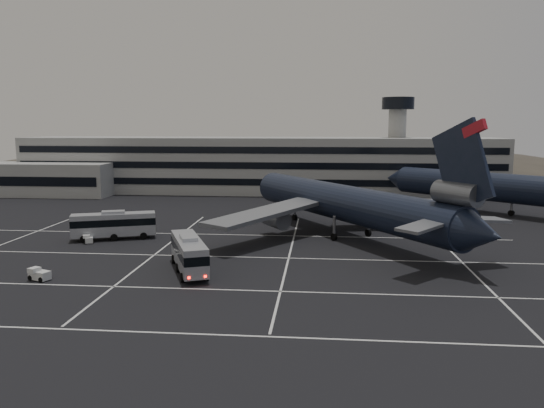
{
  "coord_description": "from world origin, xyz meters",
  "views": [
    {
      "loc": [
        16.09,
        -63.17,
        17.25
      ],
      "look_at": [
        8.5,
        18.07,
        5.0
      ],
      "focal_mm": 35.0,
      "sensor_mm": 36.0,
      "label": 1
    }
  ],
  "objects": [
    {
      "name": "hills",
      "position": [
        17.99,
        170.0,
        -12.07
      ],
      "size": [
        352.0,
        180.0,
        44.0
      ],
      "color": "#38332B",
      "rests_on": "ground"
    },
    {
      "name": "ground",
      "position": [
        0.0,
        0.0,
        0.0
      ],
      "size": [
        260.0,
        260.0,
        0.0
      ],
      "primitive_type": "plane",
      "color": "black",
      "rests_on": "ground"
    },
    {
      "name": "trijet_far",
      "position": [
        53.01,
        39.65,
        5.43
      ],
      "size": [
        46.22,
        43.04,
        18.08
      ],
      "rotation": [
        0.0,
        0.0,
        0.84
      ],
      "color": "black",
      "rests_on": "ground"
    },
    {
      "name": "bus_near",
      "position": [
        0.62,
        -3.32,
        2.35
      ],
      "size": [
        7.22,
        12.33,
        4.3
      ],
      "rotation": [
        0.0,
        0.0,
        0.39
      ],
      "color": "#989A9F",
      "rests_on": "ground"
    },
    {
      "name": "terminal",
      "position": [
        -2.95,
        71.14,
        6.93
      ],
      "size": [
        125.0,
        26.0,
        24.0
      ],
      "color": "gray",
      "rests_on": "ground"
    },
    {
      "name": "tug_a",
      "position": [
        -17.83,
        10.25,
        0.56
      ],
      "size": [
        1.87,
        2.26,
        1.26
      ],
      "rotation": [
        0.0,
        0.0,
        0.41
      ],
      "color": "silver",
      "rests_on": "ground"
    },
    {
      "name": "trijet_main",
      "position": [
        20.0,
        18.37,
        5.25
      ],
      "size": [
        40.89,
        51.13,
        18.08
      ],
      "rotation": [
        0.0,
        0.0,
        0.57
      ],
      "color": "black",
      "rests_on": "ground"
    },
    {
      "name": "bus_far",
      "position": [
        -15.15,
        13.15,
        2.38
      ],
      "size": [
        12.55,
        6.93,
        4.35
      ],
      "rotation": [
        0.0,
        0.0,
        1.92
      ],
      "color": "#989A9F",
      "rests_on": "ground"
    },
    {
      "name": "tug_b",
      "position": [
        -15.07,
        -8.46,
        0.66
      ],
      "size": [
        2.63,
        2.12,
        1.48
      ],
      "rotation": [
        0.0,
        0.0,
        1.21
      ],
      "color": "silver",
      "rests_on": "ground"
    },
    {
      "name": "lane_markings",
      "position": [
        0.95,
        0.72,
        0.01
      ],
      "size": [
        90.0,
        55.62,
        0.01
      ],
      "color": "silver",
      "rests_on": "ground"
    }
  ]
}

